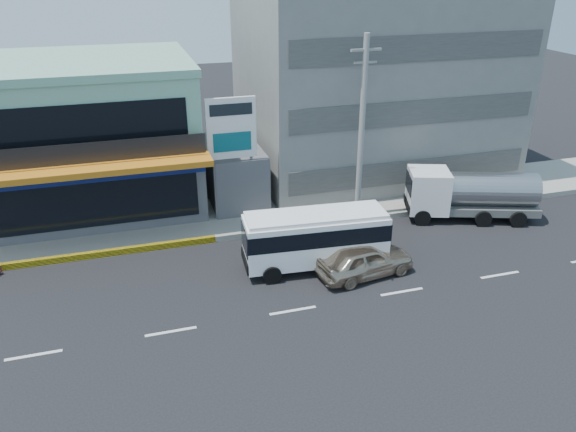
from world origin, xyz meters
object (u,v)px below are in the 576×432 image
(satellite_dish, at_px, (235,149))
(minibus, at_px, (316,235))
(billboard, at_px, (232,135))
(concrete_building, at_px, (373,65))
(tanker_truck, at_px, (467,193))
(utility_pole_near, at_px, (362,130))
(shop_building, at_px, (85,139))
(sedan, at_px, (365,260))

(satellite_dish, bearing_deg, minibus, -75.15)
(satellite_dish, distance_m, billboard, 2.31)
(concrete_building, distance_m, billboard, 12.17)
(concrete_building, relative_size, tanker_truck, 2.18)
(utility_pole_near, height_order, tanker_truck, utility_pole_near)
(shop_building, height_order, sedan, shop_building)
(billboard, bearing_deg, satellite_dish, 74.48)
(shop_building, xyz_separation_m, billboard, (7.50, -4.75, 0.93))
(billboard, height_order, utility_pole_near, utility_pole_near)
(sedan, bearing_deg, billboard, 22.67)
(utility_pole_near, bearing_deg, minibus, -132.96)
(concrete_building, xyz_separation_m, billboard, (-10.50, -5.80, -2.07))
(shop_building, relative_size, sedan, 2.73)
(minibus, bearing_deg, utility_pole_near, 47.04)
(shop_building, distance_m, utility_pole_near, 15.50)
(utility_pole_near, bearing_deg, billboard, 164.52)
(billboard, distance_m, minibus, 7.32)
(billboard, bearing_deg, utility_pole_near, -15.48)
(utility_pole_near, bearing_deg, concrete_building, 62.24)
(shop_building, relative_size, satellite_dish, 8.27)
(satellite_dish, height_order, tanker_truck, satellite_dish)
(satellite_dish, bearing_deg, utility_pole_near, -30.96)
(satellite_dish, height_order, billboard, billboard)
(shop_building, xyz_separation_m, minibus, (10.07, -10.76, -2.34))
(concrete_building, relative_size, minibus, 2.37)
(satellite_dish, relative_size, minibus, 0.22)
(satellite_dish, xyz_separation_m, tanker_truck, (11.88, -5.09, -2.08))
(utility_pole_near, relative_size, minibus, 1.48)
(concrete_building, xyz_separation_m, tanker_truck, (1.88, -9.09, -5.50))
(shop_building, xyz_separation_m, utility_pole_near, (14.00, -6.55, 1.15))
(minibus, xyz_separation_m, sedan, (1.93, -1.38, -0.88))
(tanker_truck, bearing_deg, sedan, -152.48)
(satellite_dish, relative_size, sedan, 0.33)
(satellite_dish, distance_m, tanker_truck, 13.09)
(tanker_truck, bearing_deg, satellite_dish, 156.80)
(sedan, bearing_deg, satellite_dish, 14.85)
(minibus, bearing_deg, billboard, 113.15)
(shop_building, relative_size, minibus, 1.83)
(shop_building, bearing_deg, sedan, -45.32)
(shop_building, relative_size, billboard, 1.80)
(billboard, bearing_deg, concrete_building, 28.92)
(utility_pole_near, relative_size, sedan, 2.20)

